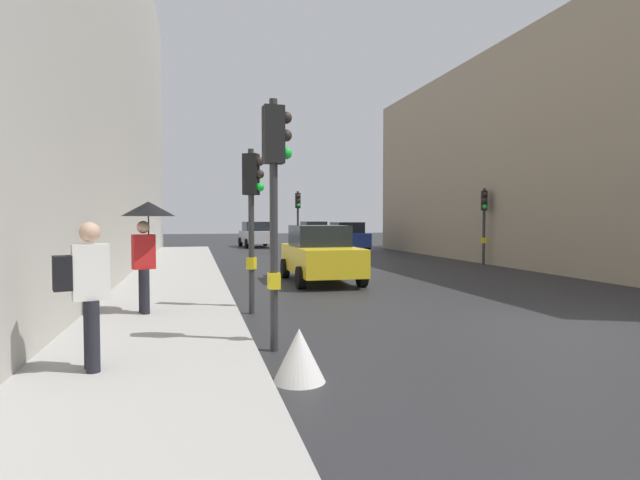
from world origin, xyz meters
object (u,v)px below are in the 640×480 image
at_px(traffic_light_near_right, 252,200).
at_px(car_blue_van, 346,237).
at_px(pedestrian_with_umbrella, 147,226).
at_px(pedestrian_with_black_backpack, 87,287).
at_px(traffic_light_near_left, 275,178).
at_px(car_yellow_taxi, 320,254).
at_px(traffic_light_mid_street, 484,212).
at_px(warning_sign_triangle, 299,355).
at_px(car_silver_hatchback, 256,234).
at_px(car_green_estate, 313,233).
at_px(traffic_light_far_median, 298,211).

distance_m(traffic_light_near_right, car_blue_van, 20.65).
height_order(pedestrian_with_umbrella, pedestrian_with_black_backpack, pedestrian_with_umbrella).
xyz_separation_m(traffic_light_near_left, traffic_light_near_right, (-0.00, 3.05, -0.22)).
height_order(traffic_light_near_left, car_yellow_taxi, traffic_light_near_left).
xyz_separation_m(traffic_light_mid_street, traffic_light_near_right, (-10.82, -8.84, 0.10)).
relative_size(pedestrian_with_umbrella, warning_sign_triangle, 3.29).
relative_size(car_silver_hatchback, car_green_estate, 1.02).
distance_m(traffic_light_near_left, traffic_light_near_right, 3.05).
xyz_separation_m(traffic_light_far_median, traffic_light_near_right, (-4.43, -17.24, -0.07)).
bearing_deg(car_blue_van, pedestrian_with_umbrella, -116.92).
bearing_deg(car_yellow_taxi, traffic_light_mid_street, 26.26).
bearing_deg(warning_sign_triangle, car_yellow_taxi, 74.57).
height_order(traffic_light_mid_street, traffic_light_near_left, traffic_light_near_left).
bearing_deg(traffic_light_near_right, car_green_estate, 74.39).
distance_m(traffic_light_near_right, pedestrian_with_umbrella, 2.12).
bearing_deg(pedestrian_with_black_backpack, pedestrian_with_umbrella, 84.46).
relative_size(traffic_light_near_left, pedestrian_with_umbrella, 1.74).
height_order(traffic_light_far_median, car_green_estate, traffic_light_far_median).
relative_size(traffic_light_mid_street, car_silver_hatchback, 0.76).
xyz_separation_m(traffic_light_mid_street, pedestrian_with_umbrella, (-12.86, -9.11, -0.41)).
distance_m(traffic_light_near_right, warning_sign_triangle, 4.97).
distance_m(car_silver_hatchback, warning_sign_triangle, 29.53).
bearing_deg(car_silver_hatchback, car_green_estate, 27.51).
relative_size(traffic_light_near_right, warning_sign_triangle, 5.23).
xyz_separation_m(car_blue_van, pedestrian_with_umbrella, (-9.82, -19.34, 0.96)).
height_order(traffic_light_far_median, car_silver_hatchback, traffic_light_far_median).
bearing_deg(traffic_light_far_median, pedestrian_with_umbrella, -110.29).
relative_size(car_blue_van, car_silver_hatchback, 0.98).
xyz_separation_m(traffic_light_far_median, car_blue_van, (3.35, 1.83, -1.54)).
xyz_separation_m(traffic_light_near_right, pedestrian_with_umbrella, (-2.04, -0.27, -0.51)).
bearing_deg(car_yellow_taxi, warning_sign_triangle, -105.43).
xyz_separation_m(car_green_estate, pedestrian_with_black_backpack, (-10.02, -31.25, 0.29)).
bearing_deg(car_silver_hatchback, traffic_light_near_left, -96.14).
xyz_separation_m(traffic_light_near_left, car_silver_hatchback, (3.00, 27.88, -1.69)).
height_order(traffic_light_far_median, traffic_light_near_right, traffic_light_far_median).
relative_size(traffic_light_mid_street, pedestrian_with_black_backpack, 1.84).
bearing_deg(warning_sign_triangle, traffic_light_near_left, 91.98).
distance_m(traffic_light_mid_street, pedestrian_with_black_backpack, 18.48).
bearing_deg(traffic_light_near_left, traffic_light_mid_street, 47.70).
relative_size(car_blue_van, car_green_estate, 0.99).
bearing_deg(car_blue_van, warning_sign_triangle, -108.11).
height_order(traffic_light_near_left, warning_sign_triangle, traffic_light_near_left).
distance_m(traffic_light_mid_street, car_yellow_taxi, 9.23).
xyz_separation_m(car_silver_hatchback, warning_sign_triangle, (-2.95, -29.38, -0.55)).
height_order(traffic_light_near_right, car_silver_hatchback, traffic_light_near_right).
relative_size(traffic_light_far_median, car_green_estate, 0.82).
height_order(car_silver_hatchback, pedestrian_with_black_backpack, pedestrian_with_black_backpack).
bearing_deg(traffic_light_near_left, pedestrian_with_black_backpack, -157.99).
relative_size(traffic_light_mid_street, car_blue_van, 0.77).
relative_size(traffic_light_far_median, pedestrian_with_umbrella, 1.63).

